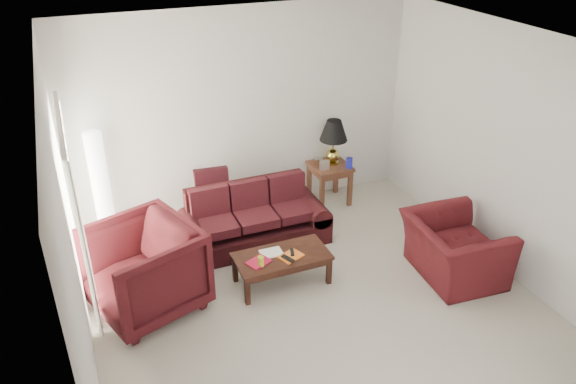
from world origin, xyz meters
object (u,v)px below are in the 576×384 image
object	(u,v)px
armchair_left	(143,270)
armchair_right	(454,249)
sofa	(254,218)
floor_lamp	(102,190)
end_table	(329,183)
coffee_table	(282,269)

from	to	relation	value
armchair_left	armchair_right	world-z (taller)	armchair_left
sofa	armchair_right	bearing A→B (deg)	-38.18
armchair_left	floor_lamp	bearing A→B (deg)	169.66
end_table	armchair_left	xyz separation A→B (m)	(-3.06, -1.50, 0.21)
end_table	floor_lamp	distance (m)	3.35
end_table	armchair_left	world-z (taller)	armchair_left
end_table	armchair_right	world-z (taller)	armchair_right
sofa	end_table	world-z (taller)	sofa
end_table	coffee_table	size ratio (longest dim) A/B	0.55
armchair_left	coffee_table	bearing A→B (deg)	65.41
end_table	armchair_left	bearing A→B (deg)	-153.94
end_table	armchair_right	xyz separation A→B (m)	(0.59, -2.30, 0.06)
sofa	armchair_left	world-z (taller)	armchair_left
end_table	coffee_table	world-z (taller)	end_table
floor_lamp	coffee_table	world-z (taller)	floor_lamp
floor_lamp	coffee_table	xyz separation A→B (m)	(1.86, -1.70, -0.63)
sofa	armchair_right	world-z (taller)	sofa
sofa	coffee_table	world-z (taller)	sofa
end_table	coffee_table	distance (m)	2.19
end_table	armchair_left	distance (m)	3.42
floor_lamp	armchair_left	world-z (taller)	floor_lamp
floor_lamp	armchair_left	distance (m)	1.60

